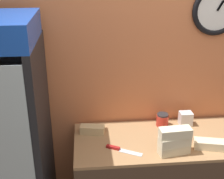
{
  "coord_description": "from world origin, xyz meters",
  "views": [
    {
      "loc": [
        -0.67,
        -1.27,
        2.33
      ],
      "look_at": [
        -0.47,
        0.86,
        1.4
      ],
      "focal_mm": 50.0,
      "sensor_mm": 36.0,
      "label": 1
    }
  ],
  "objects_px": {
    "sandwich_stack_bottom": "(174,149)",
    "sandwich_stack_middle": "(175,141)",
    "napkin_dispenser": "(186,119)",
    "condiment_jar": "(163,120)",
    "sandwich_flat_left": "(92,130)",
    "sandwich_stack_top": "(175,133)",
    "sandwich_flat_right": "(211,144)",
    "chefs_knife": "(119,149)",
    "beverage_cooler": "(3,131)"
  },
  "relations": [
    {
      "from": "napkin_dispenser",
      "to": "sandwich_stack_bottom",
      "type": "bearing_deg",
      "value": -117.96
    },
    {
      "from": "beverage_cooler",
      "to": "sandwich_flat_right",
      "type": "bearing_deg",
      "value": -6.45
    },
    {
      "from": "sandwich_stack_bottom",
      "to": "sandwich_stack_middle",
      "type": "bearing_deg",
      "value": 180.0
    },
    {
      "from": "sandwich_stack_top",
      "to": "napkin_dispenser",
      "type": "xyz_separation_m",
      "value": [
        0.22,
        0.42,
        -0.12
      ]
    },
    {
      "from": "sandwich_stack_bottom",
      "to": "chefs_knife",
      "type": "xyz_separation_m",
      "value": [
        -0.41,
        0.08,
        -0.03
      ]
    },
    {
      "from": "sandwich_flat_right",
      "to": "napkin_dispenser",
      "type": "relative_size",
      "value": 2.27
    },
    {
      "from": "sandwich_stack_bottom",
      "to": "sandwich_stack_middle",
      "type": "relative_size",
      "value": 1.0
    },
    {
      "from": "sandwich_stack_top",
      "to": "sandwich_flat_right",
      "type": "relative_size",
      "value": 0.89
    },
    {
      "from": "sandwich_flat_left",
      "to": "sandwich_flat_right",
      "type": "xyz_separation_m",
      "value": [
        0.91,
        -0.31,
        0.0
      ]
    },
    {
      "from": "beverage_cooler",
      "to": "sandwich_flat_left",
      "type": "distance_m",
      "value": 0.71
    },
    {
      "from": "sandwich_flat_left",
      "to": "sandwich_flat_right",
      "type": "relative_size",
      "value": 0.78
    },
    {
      "from": "beverage_cooler",
      "to": "sandwich_stack_top",
      "type": "height_order",
      "value": "beverage_cooler"
    },
    {
      "from": "beverage_cooler",
      "to": "sandwich_flat_right",
      "type": "height_order",
      "value": "beverage_cooler"
    },
    {
      "from": "beverage_cooler",
      "to": "sandwich_stack_top",
      "type": "bearing_deg",
      "value": -9.56
    },
    {
      "from": "sandwich_stack_middle",
      "to": "beverage_cooler",
      "type": "bearing_deg",
      "value": 170.44
    },
    {
      "from": "sandwich_stack_bottom",
      "to": "condiment_jar",
      "type": "distance_m",
      "value": 0.42
    },
    {
      "from": "beverage_cooler",
      "to": "chefs_knife",
      "type": "xyz_separation_m",
      "value": [
        0.89,
        -0.14,
        -0.13
      ]
    },
    {
      "from": "beverage_cooler",
      "to": "sandwich_stack_top",
      "type": "xyz_separation_m",
      "value": [
        1.3,
        -0.22,
        0.05
      ]
    },
    {
      "from": "sandwich_stack_middle",
      "to": "sandwich_flat_left",
      "type": "xyz_separation_m",
      "value": [
        -0.61,
        0.35,
        -0.07
      ]
    },
    {
      "from": "beverage_cooler",
      "to": "sandwich_flat_left",
      "type": "relative_size",
      "value": 9.21
    },
    {
      "from": "beverage_cooler",
      "to": "sandwich_stack_bottom",
      "type": "bearing_deg",
      "value": -9.56
    },
    {
      "from": "sandwich_stack_middle",
      "to": "napkin_dispenser",
      "type": "xyz_separation_m",
      "value": [
        0.22,
        0.42,
        -0.05
      ]
    },
    {
      "from": "sandwich_flat_left",
      "to": "sandwich_flat_right",
      "type": "height_order",
      "value": "same"
    },
    {
      "from": "sandwich_stack_middle",
      "to": "napkin_dispenser",
      "type": "relative_size",
      "value": 2.08
    },
    {
      "from": "sandwich_flat_right",
      "to": "condiment_jar",
      "type": "distance_m",
      "value": 0.48
    },
    {
      "from": "sandwich_stack_middle",
      "to": "condiment_jar",
      "type": "height_order",
      "value": "sandwich_stack_middle"
    },
    {
      "from": "chefs_knife",
      "to": "sandwich_stack_top",
      "type": "bearing_deg",
      "value": -11.0
    },
    {
      "from": "sandwich_stack_middle",
      "to": "sandwich_flat_left",
      "type": "bearing_deg",
      "value": 150.03
    },
    {
      "from": "sandwich_stack_bottom",
      "to": "beverage_cooler",
      "type": "bearing_deg",
      "value": 170.44
    },
    {
      "from": "sandwich_flat_right",
      "to": "chefs_knife",
      "type": "xyz_separation_m",
      "value": [
        -0.72,
        0.04,
        -0.03
      ]
    },
    {
      "from": "beverage_cooler",
      "to": "sandwich_flat_left",
      "type": "height_order",
      "value": "beverage_cooler"
    },
    {
      "from": "sandwich_stack_top",
      "to": "condiment_jar",
      "type": "distance_m",
      "value": 0.44
    },
    {
      "from": "sandwich_flat_right",
      "to": "sandwich_stack_bottom",
      "type": "bearing_deg",
      "value": -173.0
    },
    {
      "from": "sandwich_flat_left",
      "to": "napkin_dispenser",
      "type": "relative_size",
      "value": 1.78
    },
    {
      "from": "beverage_cooler",
      "to": "napkin_dispenser",
      "type": "relative_size",
      "value": 16.41
    },
    {
      "from": "sandwich_stack_middle",
      "to": "sandwich_flat_right",
      "type": "distance_m",
      "value": 0.32
    },
    {
      "from": "sandwich_stack_bottom",
      "to": "sandwich_stack_top",
      "type": "distance_m",
      "value": 0.14
    },
    {
      "from": "beverage_cooler",
      "to": "sandwich_stack_bottom",
      "type": "xyz_separation_m",
      "value": [
        1.3,
        -0.22,
        -0.1
      ]
    },
    {
      "from": "beverage_cooler",
      "to": "napkin_dispenser",
      "type": "distance_m",
      "value": 1.54
    },
    {
      "from": "sandwich_flat_left",
      "to": "napkin_dispenser",
      "type": "distance_m",
      "value": 0.83
    },
    {
      "from": "napkin_dispenser",
      "to": "sandwich_stack_middle",
      "type": "bearing_deg",
      "value": -117.96
    },
    {
      "from": "sandwich_stack_middle",
      "to": "condiment_jar",
      "type": "relative_size",
      "value": 2.2
    },
    {
      "from": "sandwich_stack_bottom",
      "to": "sandwich_stack_top",
      "type": "relative_size",
      "value": 1.03
    },
    {
      "from": "sandwich_stack_middle",
      "to": "sandwich_flat_right",
      "type": "height_order",
      "value": "sandwich_stack_middle"
    },
    {
      "from": "sandwich_flat_left",
      "to": "chefs_knife",
      "type": "bearing_deg",
      "value": -53.91
    },
    {
      "from": "sandwich_stack_bottom",
      "to": "chefs_knife",
      "type": "bearing_deg",
      "value": 169.0
    },
    {
      "from": "sandwich_stack_top",
      "to": "napkin_dispenser",
      "type": "bearing_deg",
      "value": 62.04
    },
    {
      "from": "sandwich_stack_bottom",
      "to": "sandwich_stack_middle",
      "type": "xyz_separation_m",
      "value": [
        -0.0,
        0.0,
        0.07
      ]
    },
    {
      "from": "beverage_cooler",
      "to": "sandwich_flat_left",
      "type": "xyz_separation_m",
      "value": [
        0.7,
        0.13,
        -0.1
      ]
    },
    {
      "from": "sandwich_flat_left",
      "to": "sandwich_stack_middle",
      "type": "bearing_deg",
      "value": -29.97
    }
  ]
}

